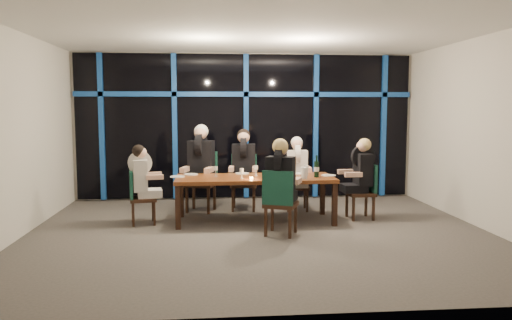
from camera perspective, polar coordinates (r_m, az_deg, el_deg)
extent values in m
plane|color=#59524E|center=(7.61, 0.41, -8.36)|extent=(7.00, 7.00, 0.00)
cube|color=silver|center=(10.37, -1.18, 3.86)|extent=(7.00, 0.04, 3.00)
cube|color=silver|center=(4.41, 4.17, 0.94)|extent=(7.00, 0.04, 3.00)
cube|color=silver|center=(7.86, -25.92, 2.57)|extent=(0.04, 6.00, 3.00)
cube|color=silver|center=(8.47, 24.74, 2.83)|extent=(0.04, 6.00, 3.00)
cube|color=white|center=(7.46, 0.42, 14.58)|extent=(7.00, 6.00, 0.04)
cube|color=black|center=(10.31, -1.16, 3.84)|extent=(6.86, 0.04, 2.94)
cube|color=#124293|center=(10.47, -17.22, 3.61)|extent=(0.10, 0.10, 2.94)
cube|color=#124293|center=(10.26, -9.26, 3.76)|extent=(0.10, 0.10, 2.94)
cube|color=#124293|center=(10.26, -1.14, 3.83)|extent=(0.10, 0.10, 2.94)
cube|color=#124293|center=(10.46, 6.82, 3.83)|extent=(0.10, 0.10, 2.94)
cube|color=#124293|center=(10.85, 14.35, 3.77)|extent=(0.10, 0.10, 2.94)
cube|color=#124293|center=(10.26, -1.15, 7.52)|extent=(6.86, 0.10, 0.10)
cube|color=#FF2D14|center=(10.74, 4.63, 7.38)|extent=(0.60, 0.05, 0.35)
cube|color=brown|center=(8.25, -0.12, -2.13)|extent=(2.60, 1.00, 0.06)
cube|color=black|center=(7.87, -8.91, -5.38)|extent=(0.08, 0.08, 0.69)
cube|color=black|center=(8.09, 8.97, -5.07)|extent=(0.08, 0.08, 0.69)
cube|color=black|center=(8.73, -8.53, -4.24)|extent=(0.08, 0.08, 0.69)
cube|color=black|center=(8.93, 7.60, -4.00)|extent=(0.08, 0.08, 0.69)
cube|color=#311A10|center=(9.14, -6.33, -2.76)|extent=(0.62, 0.62, 0.07)
cube|color=#174A39|center=(9.31, -5.95, -0.73)|extent=(0.50, 0.19, 0.56)
cube|color=#311A10|center=(9.05, -7.90, -4.58)|extent=(0.06, 0.06, 0.47)
cube|color=#311A10|center=(8.93, -5.45, -4.69)|extent=(0.06, 0.06, 0.47)
cube|color=#311A10|center=(9.43, -7.12, -4.15)|extent=(0.06, 0.06, 0.47)
cube|color=#311A10|center=(9.31, -4.76, -4.25)|extent=(0.06, 0.06, 0.47)
cube|color=#311A10|center=(9.22, -1.42, -2.82)|extent=(0.52, 0.52, 0.06)
cube|color=#174A39|center=(9.39, -1.37, -0.90)|extent=(0.48, 0.10, 0.53)
cube|color=#311A10|center=(9.09, -2.67, -4.57)|extent=(0.05, 0.05, 0.44)
cube|color=#311A10|center=(9.07, -0.27, -4.58)|extent=(0.05, 0.05, 0.44)
cube|color=#311A10|center=(9.46, -2.52, -4.15)|extent=(0.05, 0.05, 0.44)
cube|color=#311A10|center=(9.44, -0.21, -4.16)|extent=(0.05, 0.05, 0.44)
cube|color=#311A10|center=(9.22, 4.68, -3.11)|extent=(0.45, 0.45, 0.06)
cube|color=#174A39|center=(9.38, 4.56, -1.37)|extent=(0.43, 0.07, 0.48)
cube|color=#311A10|center=(9.08, 3.71, -4.72)|extent=(0.04, 0.04, 0.40)
cube|color=#311A10|center=(9.12, 5.87, -4.69)|extent=(0.04, 0.04, 0.40)
cube|color=#311A10|center=(9.41, 3.51, -4.33)|extent=(0.04, 0.04, 0.40)
cube|color=#311A10|center=(9.45, 5.59, -4.31)|extent=(0.04, 0.04, 0.40)
cube|color=#311A10|center=(8.33, -12.78, -4.37)|extent=(0.48, 0.48, 0.05)
cube|color=#174A39|center=(8.28, -14.08, -2.73)|extent=(0.12, 0.41, 0.46)
cube|color=#311A10|center=(8.22, -11.54, -6.04)|extent=(0.04, 0.04, 0.38)
cube|color=#311A10|center=(8.54, -11.69, -5.59)|extent=(0.04, 0.04, 0.38)
cube|color=#311A10|center=(8.20, -13.84, -6.11)|extent=(0.04, 0.04, 0.38)
cube|color=#311A10|center=(8.52, -13.91, -5.66)|extent=(0.04, 0.04, 0.38)
cube|color=#311A10|center=(8.67, 11.82, -3.77)|extent=(0.46, 0.46, 0.06)
cube|color=#174A39|center=(8.70, 13.06, -2.02)|extent=(0.07, 0.44, 0.48)
cube|color=#311A10|center=(8.82, 10.33, -5.11)|extent=(0.04, 0.04, 0.41)
cube|color=#311A10|center=(8.50, 11.08, -5.55)|extent=(0.04, 0.04, 0.41)
cube|color=#311A10|center=(8.94, 12.46, -5.01)|extent=(0.04, 0.04, 0.41)
cube|color=#311A10|center=(8.62, 13.28, -5.43)|extent=(0.04, 0.04, 0.41)
cube|color=#311A10|center=(7.45, 2.87, -5.10)|extent=(0.59, 0.59, 0.06)
cube|color=#174A39|center=(7.21, 2.48, -3.26)|extent=(0.44, 0.22, 0.51)
cube|color=#311A10|center=(7.63, 4.54, -6.70)|extent=(0.05, 0.05, 0.43)
cube|color=#311A10|center=(7.71, 1.88, -6.54)|extent=(0.05, 0.05, 0.43)
cube|color=#311A10|center=(7.28, 3.90, -7.31)|extent=(0.05, 0.05, 0.43)
cube|color=#311A10|center=(7.37, 1.12, -7.13)|extent=(0.05, 0.05, 0.43)
cube|color=black|center=(8.99, -6.59, -2.19)|extent=(0.51, 0.56, 0.16)
cube|color=black|center=(9.12, -6.28, 0.26)|extent=(0.50, 0.38, 0.62)
cylinder|color=black|center=(9.10, -6.30, 1.80)|extent=(0.24, 0.48, 0.47)
sphere|color=tan|center=(9.06, -6.36, 3.05)|extent=(0.23, 0.23, 0.23)
sphere|color=silver|center=(9.10, -6.28, 3.28)|extent=(0.26, 0.26, 0.26)
cube|color=tan|center=(8.95, -8.13, -1.07)|extent=(0.18, 0.35, 0.09)
cube|color=tan|center=(8.82, -5.39, -1.15)|extent=(0.18, 0.35, 0.09)
cube|color=black|center=(9.08, -1.46, -2.28)|extent=(0.42, 0.48, 0.15)
cube|color=black|center=(9.21, -1.42, 0.01)|extent=(0.45, 0.30, 0.59)
cylinder|color=black|center=(9.18, -1.42, 1.45)|extent=(0.15, 0.45, 0.44)
sphere|color=tan|center=(9.15, -1.43, 2.63)|extent=(0.22, 0.22, 0.22)
sphere|color=black|center=(9.19, -1.42, 2.84)|extent=(0.24, 0.24, 0.24)
cube|color=tan|center=(8.98, -2.83, -1.01)|extent=(0.12, 0.32, 0.08)
cube|color=tan|center=(8.96, -0.14, -1.02)|extent=(0.12, 0.32, 0.08)
cube|color=silver|center=(9.10, 4.77, -2.63)|extent=(0.37, 0.42, 0.13)
cube|color=silver|center=(9.21, 4.68, -0.55)|extent=(0.39, 0.25, 0.53)
cylinder|color=silver|center=(9.19, 4.69, 0.75)|extent=(0.12, 0.41, 0.40)
sphere|color=tan|center=(9.15, 4.71, 1.81)|extent=(0.20, 0.20, 0.20)
sphere|color=silver|center=(9.19, 4.69, 2.01)|extent=(0.22, 0.22, 0.22)
cube|color=tan|center=(8.97, 3.63, -1.06)|extent=(0.09, 0.29, 0.08)
cube|color=tan|center=(9.01, 6.05, -1.04)|extent=(0.09, 0.29, 0.08)
cube|color=silver|center=(8.32, -12.04, -3.73)|extent=(0.44, 0.39, 0.13)
cube|color=silver|center=(8.27, -13.10, -1.70)|extent=(0.28, 0.40, 0.51)
cylinder|color=silver|center=(8.24, -13.13, -0.32)|extent=(0.39, 0.16, 0.38)
sphere|color=tan|center=(8.23, -13.03, 0.82)|extent=(0.19, 0.19, 0.19)
sphere|color=black|center=(8.22, -13.29, 1.00)|extent=(0.21, 0.21, 0.21)
cube|color=tan|center=(8.10, -11.49, -1.94)|extent=(0.28, 0.12, 0.07)
cube|color=tan|center=(8.46, -11.66, -1.60)|extent=(0.28, 0.12, 0.07)
cube|color=black|center=(8.62, 11.11, -3.16)|extent=(0.42, 0.37, 0.14)
cube|color=black|center=(8.63, 12.12, -1.03)|extent=(0.25, 0.40, 0.54)
cylinder|color=black|center=(8.61, 12.15, 0.37)|extent=(0.41, 0.12, 0.41)
sphere|color=tan|center=(8.58, 12.06, 1.53)|extent=(0.20, 0.20, 0.20)
sphere|color=tan|center=(8.59, 12.30, 1.72)|extent=(0.22, 0.22, 0.22)
cube|color=tan|center=(8.74, 10.25, -1.32)|extent=(0.29, 0.09, 0.08)
cube|color=tan|center=(8.38, 11.08, -1.65)|extent=(0.29, 0.09, 0.08)
cube|color=black|center=(7.54, 3.10, -4.17)|extent=(0.50, 0.53, 0.14)
cube|color=black|center=(7.34, 2.81, -1.82)|extent=(0.47, 0.38, 0.57)
cylinder|color=black|center=(7.31, 2.82, -0.09)|extent=(0.26, 0.43, 0.43)
sphere|color=tan|center=(7.31, 2.86, 1.35)|extent=(0.21, 0.21, 0.21)
sphere|color=tan|center=(7.27, 2.79, 1.56)|extent=(0.23, 0.23, 0.23)
cube|color=tan|center=(7.54, 4.76, -2.39)|extent=(0.19, 0.31, 0.08)
cube|color=tan|center=(7.63, 1.79, -2.27)|extent=(0.19, 0.31, 0.08)
cylinder|color=white|center=(8.57, -7.45, -1.63)|extent=(0.24, 0.24, 0.01)
cylinder|color=white|center=(8.63, -1.58, -1.53)|extent=(0.24, 0.24, 0.01)
cylinder|color=white|center=(8.63, 5.13, -1.55)|extent=(0.24, 0.24, 0.01)
cylinder|color=white|center=(8.31, -8.98, -1.89)|extent=(0.24, 0.24, 0.01)
cylinder|color=white|center=(8.45, 8.29, -1.75)|extent=(0.24, 0.24, 0.01)
cylinder|color=white|center=(7.93, 3.89, -2.20)|extent=(0.24, 0.24, 0.01)
cylinder|color=black|center=(8.25, 6.93, -1.05)|extent=(0.08, 0.08, 0.26)
cylinder|color=black|center=(8.23, 6.95, 0.20)|extent=(0.03, 0.03, 0.10)
cylinder|color=silver|center=(8.25, 6.93, -1.05)|extent=(0.08, 0.08, 0.07)
cylinder|color=silver|center=(8.07, 5.53, -1.47)|extent=(0.10, 0.10, 0.18)
cylinder|color=silver|center=(8.08, 5.93, -1.34)|extent=(0.01, 0.01, 0.13)
cylinder|color=#FA9D4B|center=(7.98, -0.53, -2.08)|extent=(0.06, 0.06, 0.03)
cylinder|color=white|center=(8.07, -1.65, -2.09)|extent=(0.06, 0.06, 0.01)
cylinder|color=white|center=(8.06, -1.65, -1.74)|extent=(0.01, 0.01, 0.09)
cylinder|color=white|center=(8.05, -1.65, -1.18)|extent=(0.06, 0.06, 0.07)
cylinder|color=silver|center=(8.38, -0.01, -1.78)|extent=(0.06, 0.06, 0.01)
cylinder|color=silver|center=(8.37, -0.01, -1.43)|extent=(0.01, 0.01, 0.10)
cylinder|color=silver|center=(8.36, -0.01, -0.86)|extent=(0.07, 0.07, 0.07)
cylinder|color=silver|center=(8.29, 2.93, -1.87)|extent=(0.06, 0.06, 0.01)
cylinder|color=silver|center=(8.28, 2.93, -1.51)|extent=(0.01, 0.01, 0.10)
cylinder|color=silver|center=(8.27, 2.94, -0.92)|extent=(0.07, 0.07, 0.07)
cylinder|color=silver|center=(8.34, -4.62, -1.84)|extent=(0.06, 0.06, 0.01)
cylinder|color=silver|center=(8.33, -4.62, -1.51)|extent=(0.01, 0.01, 0.09)
cylinder|color=silver|center=(8.32, -4.63, -0.96)|extent=(0.06, 0.06, 0.07)
cylinder|color=silver|center=(8.49, 5.79, -1.71)|extent=(0.06, 0.06, 0.01)
cylinder|color=silver|center=(8.49, 5.79, -1.37)|extent=(0.01, 0.01, 0.10)
cylinder|color=silver|center=(8.48, 5.80, -0.82)|extent=(0.07, 0.07, 0.07)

